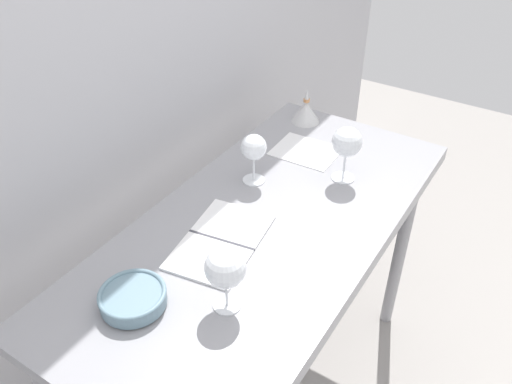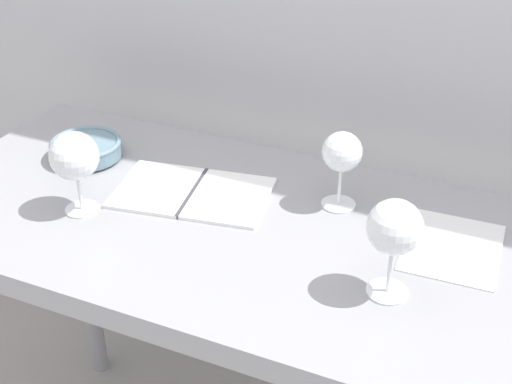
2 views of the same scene
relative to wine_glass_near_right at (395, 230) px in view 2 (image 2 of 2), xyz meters
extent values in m
cube|color=#939398|center=(-0.32, 0.10, -0.15)|extent=(1.40, 0.64, 0.04)
cube|color=#939398|center=(-0.32, -0.23, -0.16)|extent=(1.40, 0.01, 0.05)
cylinder|color=#939398|center=(-0.96, 0.36, -0.60)|extent=(0.05, 0.05, 0.86)
cylinder|color=white|center=(0.00, 0.00, -0.13)|extent=(0.07, 0.07, 0.00)
cylinder|color=white|center=(0.00, 0.00, -0.08)|extent=(0.01, 0.01, 0.09)
sphere|color=white|center=(0.00, 0.00, 0.01)|extent=(0.10, 0.10, 0.10)
cylinder|color=maroon|center=(0.00, 0.00, -0.01)|extent=(0.07, 0.07, 0.02)
cylinder|color=white|center=(-0.65, 0.01, -0.13)|extent=(0.07, 0.07, 0.00)
cylinder|color=white|center=(-0.65, 0.01, -0.09)|extent=(0.01, 0.01, 0.08)
sphere|color=white|center=(-0.65, 0.01, -0.01)|extent=(0.10, 0.10, 0.10)
cylinder|color=maroon|center=(-0.65, 0.01, -0.02)|extent=(0.07, 0.07, 0.02)
cylinder|color=white|center=(-0.17, 0.24, -0.13)|extent=(0.07, 0.07, 0.00)
cylinder|color=white|center=(-0.17, 0.24, -0.09)|extent=(0.01, 0.01, 0.09)
sphere|color=white|center=(-0.17, 0.24, -0.01)|extent=(0.08, 0.08, 0.08)
cylinder|color=maroon|center=(-0.17, 0.24, -0.02)|extent=(0.06, 0.06, 0.02)
cube|color=white|center=(-0.55, 0.14, -0.13)|extent=(0.19, 0.22, 0.01)
cube|color=white|center=(-0.39, 0.17, -0.13)|extent=(0.19, 0.22, 0.01)
cube|color=#3F3F47|center=(-0.47, 0.15, -0.13)|extent=(0.04, 0.20, 0.01)
cube|color=white|center=(0.08, 0.18, -0.13)|extent=(0.18, 0.23, 0.00)
cylinder|color=#4C4C4C|center=(-0.77, 0.20, -0.13)|extent=(0.14, 0.14, 0.01)
cylinder|color=slate|center=(-0.77, 0.20, -0.11)|extent=(0.16, 0.16, 0.03)
torus|color=slate|center=(-0.77, 0.20, -0.09)|extent=(0.17, 0.17, 0.01)
camera|label=1|loc=(-1.34, -0.52, 0.84)|focal=36.88mm
camera|label=2|loc=(0.18, -0.98, 0.67)|focal=50.14mm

